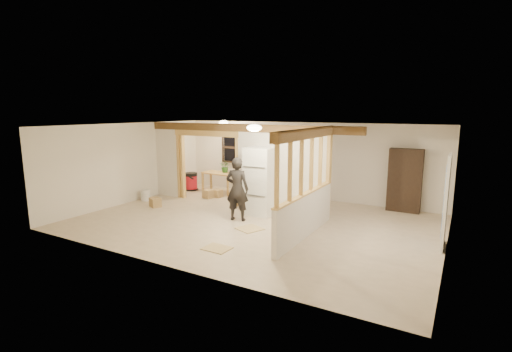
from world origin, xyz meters
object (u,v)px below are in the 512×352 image
Objects in this scene: refrigerator at (261,181)px; woman at (237,189)px; shop_vac at (191,181)px; work_table at (219,183)px; bookshelf at (405,180)px.

refrigerator is 1.11× the size of woman.
woman is (-0.25, -0.84, -0.10)m from refrigerator.
woman is 2.58× the size of shop_vac.
work_table is at bearing -58.91° from woman.
bookshelf is at bearing 6.10° from shop_vac.
bookshelf is at bearing 9.49° from work_table.
refrigerator is 4.13m from bookshelf.
work_table is 6.10m from bookshelf.
shop_vac is (-1.14, -0.15, -0.04)m from work_table.
woman reaches higher than shop_vac.
refrigerator is at bearing -146.70° from bookshelf.
bookshelf reaches higher than shop_vac.
woman is at bearing -106.50° from refrigerator.
work_table is at bearing -174.16° from bookshelf.
shop_vac is at bearing -46.10° from woman.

